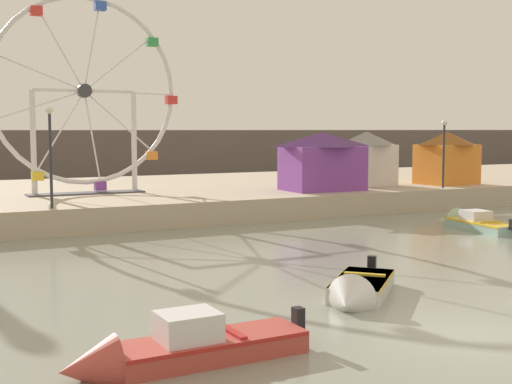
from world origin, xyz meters
The scene contains 12 objects.
ground_plane centered at (0.00, 0.00, 0.00)m, with size 240.00×240.00×0.00m, color gray.
quay_promenade centered at (0.00, 27.16, 0.57)m, with size 110.00×18.62×1.14m, color #B7A88E.
distant_town_skyline centered at (0.00, 51.42, 2.20)m, with size 140.00×3.00×4.40m, color #564C47.
motorboat_faded_red centered at (-6.31, 1.17, 0.31)m, with size 5.02×1.26×1.32m.
motorboat_seafoam centered at (11.95, 12.15, 0.27)m, with size 1.80×4.86×1.26m.
motorboat_pale_grey centered at (-0.31, 3.65, 0.24)m, with size 3.60×3.54×1.27m.
ferris_wheel_white_frame centered at (-2.53, 24.37, 6.20)m, with size 9.74×1.20×10.06m.
carnival_booth_purple_stall centered at (9.46, 20.67, 2.80)m, with size 4.58×3.27×3.18m.
carnival_booth_orange_canopy centered at (18.51, 20.84, 2.80)m, with size 3.65×3.06×3.18m.
carnival_booth_white_ticket centered at (13.61, 22.32, 2.81)m, with size 3.42×2.89×3.20m.
promenade_lamp_near centered at (-5.34, 18.50, 3.90)m, with size 0.32×0.32×4.26m.
promenade_lamp_far centered at (16.41, 18.82, 3.67)m, with size 0.32×0.32×3.85m.
Camera 1 is at (-10.58, -10.67, 4.45)m, focal length 47.70 mm.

